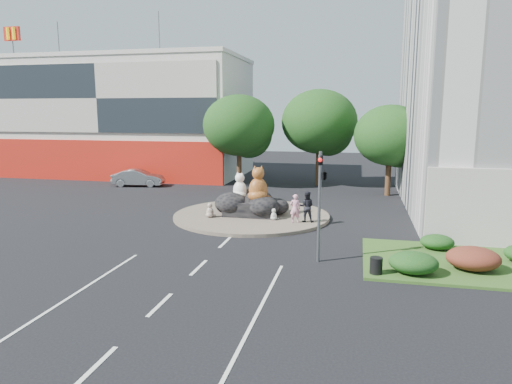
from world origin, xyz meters
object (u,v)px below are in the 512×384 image
(cat_tabby, at_px, (258,184))
(kitten_white, at_px, (274,214))
(kitten_calico, at_px, (210,210))
(pedestrian_pink, at_px, (295,208))
(litter_bin, at_px, (376,265))
(cat_white, at_px, (240,186))
(parked_car, at_px, (138,178))
(pedestrian_dark, at_px, (307,207))

(cat_tabby, distance_m, kitten_white, 2.29)
(kitten_calico, bearing_deg, pedestrian_pink, 14.89)
(cat_tabby, xyz_separation_m, kitten_calico, (-2.84, -1.16, -1.58))
(pedestrian_pink, xyz_separation_m, litter_bin, (4.44, -7.71, -0.60))
(kitten_calico, relative_size, litter_bin, 1.38)
(cat_white, relative_size, parked_car, 0.39)
(pedestrian_pink, bearing_deg, litter_bin, 106.70)
(cat_tabby, bearing_deg, litter_bin, -81.31)
(kitten_white, xyz_separation_m, litter_bin, (5.80, -8.10, -0.11))
(cat_tabby, relative_size, kitten_calico, 2.43)
(cat_white, height_order, kitten_calico, cat_white)
(cat_tabby, xyz_separation_m, pedestrian_pink, (2.56, -1.40, -1.19))
(cat_tabby, relative_size, pedestrian_dark, 1.24)
(kitten_calico, xyz_separation_m, parked_car, (-10.67, 11.33, 0.09))
(cat_white, distance_m, pedestrian_pink, 4.38)
(kitten_white, bearing_deg, pedestrian_dark, -55.03)
(pedestrian_pink, distance_m, parked_car, 19.79)
(parked_car, relative_size, litter_bin, 6.78)
(cat_white, height_order, cat_tabby, cat_tabby)
(kitten_white, distance_m, litter_bin, 9.97)
(cat_tabby, xyz_separation_m, kitten_white, (1.20, -1.00, -1.68))
(cat_white, relative_size, kitten_calico, 1.90)
(cat_white, relative_size, pedestrian_dark, 0.97)
(cat_tabby, distance_m, litter_bin, 11.62)
(litter_bin, bearing_deg, pedestrian_dark, 115.25)
(pedestrian_pink, bearing_deg, cat_white, -38.52)
(cat_tabby, xyz_separation_m, litter_bin, (7.00, -9.11, -1.79))
(kitten_white, height_order, litter_bin, kitten_white)
(kitten_white, distance_m, parked_car, 18.46)
(cat_tabby, bearing_deg, cat_white, 132.99)
(kitten_white, height_order, pedestrian_dark, pedestrian_dark)
(parked_car, xyz_separation_m, litter_bin, (20.51, -19.27, -0.30))
(parked_car, bearing_deg, kitten_white, -136.54)
(parked_car, bearing_deg, pedestrian_pink, -135.06)
(parked_car, bearing_deg, pedestrian_dark, -133.19)
(cat_tabby, bearing_deg, kitten_calico, 173.46)
(kitten_calico, height_order, pedestrian_pink, pedestrian_pink)
(litter_bin, bearing_deg, cat_white, 131.07)
(kitten_calico, relative_size, pedestrian_dark, 0.51)
(cat_tabby, xyz_separation_m, pedestrian_dark, (3.20, -1.05, -1.12))
(kitten_white, relative_size, parked_car, 0.16)
(kitten_calico, xyz_separation_m, kitten_white, (4.03, 0.16, -0.10))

